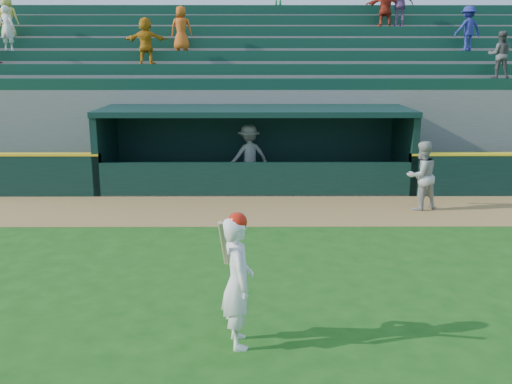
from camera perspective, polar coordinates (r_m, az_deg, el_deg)
The scene contains 7 objects.
ground at distance 10.51m, azimuth 0.04°, elevation -8.97°, with size 120.00×120.00×0.00m, color #1B4D13.
warning_track at distance 15.15m, azimuth -0.06°, elevation -1.84°, with size 40.00×3.00×0.01m, color olive.
dugout_player_front at distance 15.68m, azimuth 16.21°, elevation 1.58°, with size 0.89×0.70×1.84m, color #ABABA6.
dugout_player_inside at distance 17.80m, azimuth -0.71°, elevation 3.65°, with size 1.25×0.72×1.93m, color #9B9B96.
dugout at distance 17.91m, azimuth -0.09°, elevation 4.99°, with size 9.40×2.80×2.46m.
stands at distance 22.33m, azimuth -0.15°, elevation 9.38°, with size 34.50×6.29×7.57m.
batter_at_plate at distance 8.03m, azimuth -1.85°, elevation -8.79°, with size 0.57×0.87×1.97m.
Camera 1 is at (-0.05, -9.71, 4.02)m, focal length 40.00 mm.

